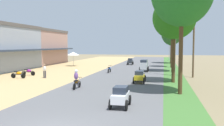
# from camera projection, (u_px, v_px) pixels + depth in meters

# --- Properties ---
(shophouse_far) EXTENTS (8.41, 12.09, 6.90)m
(shophouse_far) POSITION_uv_depth(u_px,v_px,m) (40.00, 47.00, 49.23)
(shophouse_far) COLOR tan
(shophouse_far) RESTS_ON ground
(parked_motorbike_third) EXTENTS (1.80, 0.54, 0.94)m
(parked_motorbike_third) POSITION_uv_depth(u_px,v_px,m) (18.00, 74.00, 27.54)
(parked_motorbike_third) COLOR black
(parked_motorbike_third) RESTS_ON dirt_shoulder
(parked_motorbike_fourth) EXTENTS (1.80, 0.54, 0.94)m
(parked_motorbike_fourth) POSITION_uv_depth(u_px,v_px,m) (29.00, 72.00, 30.06)
(parked_motorbike_fourth) COLOR black
(parked_motorbike_fourth) RESTS_ON dirt_shoulder
(vendor_umbrella) EXTENTS (2.20, 2.20, 2.52)m
(vendor_umbrella) POSITION_uv_depth(u_px,v_px,m) (73.00, 54.00, 43.73)
(vendor_umbrella) COLOR #99999E
(vendor_umbrella) RESTS_ON dirt_shoulder
(pedestrian_on_shoulder) EXTENTS (0.38, 0.27, 1.62)m
(pedestrian_on_shoulder) POSITION_uv_depth(u_px,v_px,m) (45.00, 70.00, 27.67)
(pedestrian_on_shoulder) COLOR #33333D
(pedestrian_on_shoulder) RESTS_ON dirt_shoulder
(median_tree_second) EXTENTS (4.25, 4.25, 8.48)m
(median_tree_second) POSITION_uv_depth(u_px,v_px,m) (174.00, 18.00, 24.07)
(median_tree_second) COLOR #4C351E
(median_tree_second) RESTS_ON median_strip
(median_tree_third) EXTENTS (4.41, 4.41, 10.10)m
(median_tree_third) POSITION_uv_depth(u_px,v_px,m) (173.00, 14.00, 33.41)
(median_tree_third) COLOR #4C351E
(median_tree_third) RESTS_ON median_strip
(median_tree_fourth) EXTENTS (3.11, 3.11, 8.82)m
(median_tree_fourth) POSITION_uv_depth(u_px,v_px,m) (172.00, 24.00, 40.78)
(median_tree_fourth) COLOR #4C351E
(median_tree_fourth) RESTS_ON median_strip
(median_tree_fifth) EXTENTS (4.16, 4.16, 8.63)m
(median_tree_fifth) POSITION_uv_depth(u_px,v_px,m) (172.00, 33.00, 50.01)
(median_tree_fifth) COLOR #4C351E
(median_tree_fifth) RESTS_ON median_strip
(streetlamp_near) EXTENTS (3.16, 0.20, 7.72)m
(streetlamp_near) POSITION_uv_depth(u_px,v_px,m) (175.00, 39.00, 29.34)
(streetlamp_near) COLOR gray
(streetlamp_near) RESTS_ON median_strip
(streetlamp_mid) EXTENTS (3.16, 0.20, 7.99)m
(streetlamp_mid) POSITION_uv_depth(u_px,v_px,m) (169.00, 42.00, 59.62)
(streetlamp_mid) COLOR gray
(streetlamp_mid) RESTS_ON median_strip
(utility_pole_near) EXTENTS (1.80, 0.20, 8.23)m
(utility_pole_near) POSITION_uv_depth(u_px,v_px,m) (194.00, 41.00, 28.41)
(utility_pole_near) COLOR brown
(utility_pole_near) RESTS_ON ground
(car_hatchback_white) EXTENTS (1.04, 2.00, 1.23)m
(car_hatchback_white) POSITION_uv_depth(u_px,v_px,m) (121.00, 96.00, 14.60)
(car_hatchback_white) COLOR silver
(car_hatchback_white) RESTS_ON road_strip
(car_sedan_yellow) EXTENTS (1.10, 2.26, 1.19)m
(car_sedan_yellow) POSITION_uv_depth(u_px,v_px,m) (140.00, 76.00, 24.14)
(car_sedan_yellow) COLOR gold
(car_sedan_yellow) RESTS_ON road_strip
(car_van_silver) EXTENTS (1.19, 2.41, 1.67)m
(car_van_silver) POSITION_uv_depth(u_px,v_px,m) (144.00, 65.00, 34.49)
(car_van_silver) COLOR #B7BCC1
(car_van_silver) RESTS_ON road_strip
(car_hatchback_charcoal) EXTENTS (1.04, 2.00, 1.23)m
(car_hatchback_charcoal) POSITION_uv_depth(u_px,v_px,m) (130.00, 61.00, 46.72)
(car_hatchback_charcoal) COLOR #282D33
(car_hatchback_charcoal) RESTS_ON road_strip
(motorbike_foreground_rider) EXTENTS (0.54, 1.80, 1.66)m
(motorbike_foreground_rider) POSITION_uv_depth(u_px,v_px,m) (77.00, 80.00, 20.69)
(motorbike_foreground_rider) COLOR black
(motorbike_foreground_rider) RESTS_ON road_strip
(motorbike_ahead_second) EXTENTS (0.54, 1.80, 0.94)m
(motorbike_ahead_second) POSITION_uv_depth(u_px,v_px,m) (109.00, 69.00, 33.13)
(motorbike_ahead_second) COLOR black
(motorbike_ahead_second) RESTS_ON road_strip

